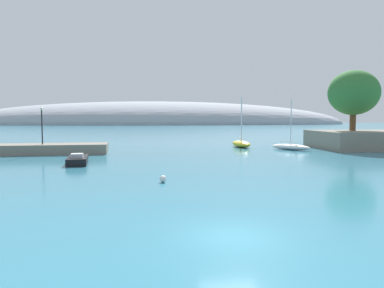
# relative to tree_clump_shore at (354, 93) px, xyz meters

# --- Properties ---
(water) EXTENTS (600.00, 600.00, 0.00)m
(water) POSITION_rel_tree_clump_shore_xyz_m (-28.08, -41.78, -8.76)
(water) COLOR teal
(water) RESTS_ON ground
(shore_outcrop) EXTENTS (14.85, 12.86, 2.73)m
(shore_outcrop) POSITION_rel_tree_clump_shore_xyz_m (1.22, -1.69, -7.40)
(shore_outcrop) COLOR gray
(shore_outcrop) RESTS_ON ground
(tree_clump_shore) EXTENTS (7.91, 7.91, 9.62)m
(tree_clump_shore) POSITION_rel_tree_clump_shore_xyz_m (0.00, 0.00, 0.00)
(tree_clump_shore) COLOR brown
(tree_clump_shore) RESTS_ON shore_outcrop
(breakwater_rocks) EXTENTS (24.44, 6.50, 1.32)m
(breakwater_rocks) POSITION_rel_tree_clump_shore_xyz_m (-50.05, -6.45, -8.10)
(breakwater_rocks) COLOR gray
(breakwater_rocks) RESTS_ON ground
(distant_ridge) EXTENTS (277.54, 87.52, 32.08)m
(distant_ridge) POSITION_rel_tree_clump_shore_xyz_m (-34.11, 207.28, -8.76)
(distant_ridge) COLOR #999EA8
(distant_ridge) RESTS_ON ground
(sailboat_white_near_shore) EXTENTS (5.39, 5.93, 7.51)m
(sailboat_white_near_shore) POSITION_rel_tree_clump_shore_xyz_m (-11.38, -3.21, -8.28)
(sailboat_white_near_shore) COLOR white
(sailboat_white_near_shore) RESTS_ON water
(sailboat_yellow_mid_mooring) EXTENTS (2.93, 6.33, 8.13)m
(sailboat_yellow_mid_mooring) POSITION_rel_tree_clump_shore_xyz_m (-17.59, 2.47, -8.17)
(sailboat_yellow_mid_mooring) COLOR yellow
(sailboat_yellow_mid_mooring) RESTS_ON water
(motorboat_black_alongside_breakwater) EXTENTS (2.71, 6.01, 1.15)m
(motorboat_black_alongside_breakwater) POSITION_rel_tree_clump_shore_xyz_m (-39.52, -17.12, -8.35)
(motorboat_black_alongside_breakwater) COLOR black
(motorboat_black_alongside_breakwater) RESTS_ON water
(mooring_buoy_white) EXTENTS (0.52, 0.52, 0.52)m
(mooring_buoy_white) POSITION_rel_tree_clump_shore_xyz_m (-30.74, -29.07, -8.50)
(mooring_buoy_white) COLOR silver
(mooring_buoy_white) RESTS_ON water
(harbor_lamp_post) EXTENTS (0.36, 0.36, 4.83)m
(harbor_lamp_post) POSITION_rel_tree_clump_shore_xyz_m (-46.24, -6.70, -4.51)
(harbor_lamp_post) COLOR black
(harbor_lamp_post) RESTS_ON breakwater_rocks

